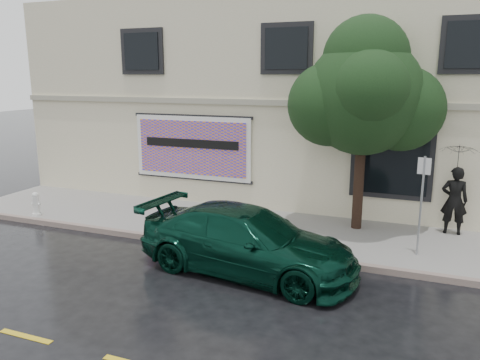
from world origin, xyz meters
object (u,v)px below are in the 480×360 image
(pedestrian, at_px, (454,200))
(fire_hydrant, at_px, (36,204))
(street_tree, at_px, (364,97))
(car, at_px, (247,241))

(pedestrian, height_order, fire_hydrant, pedestrian)
(pedestrian, bearing_deg, fire_hydrant, 13.68)
(fire_hydrant, bearing_deg, pedestrian, 2.59)
(street_tree, bearing_deg, car, -118.33)
(fire_hydrant, bearing_deg, car, -20.61)
(fire_hydrant, bearing_deg, street_tree, 3.40)
(car, distance_m, pedestrian, 6.12)
(street_tree, bearing_deg, pedestrian, 10.06)
(car, height_order, pedestrian, pedestrian)
(car, height_order, fire_hydrant, car)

